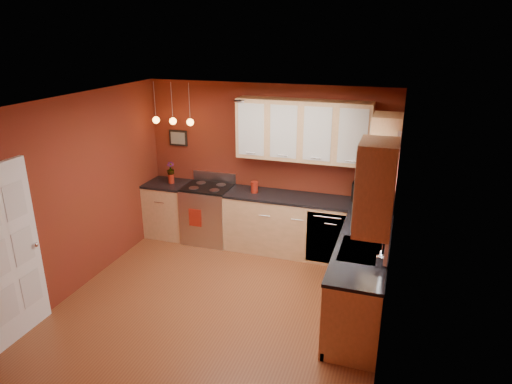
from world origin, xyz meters
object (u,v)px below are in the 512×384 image
(gas_range, at_px, (209,213))
(coffee_maker, at_px, (359,193))
(sink, at_px, (362,252))
(red_canister, at_px, (254,187))
(soap_pump, at_px, (380,259))

(gas_range, bearing_deg, coffee_maker, 2.96)
(gas_range, xyz_separation_m, sink, (2.62, -1.50, 0.43))
(red_canister, bearing_deg, soap_pump, -41.82)
(red_canister, distance_m, coffee_maker, 1.60)
(red_canister, bearing_deg, sink, -39.53)
(gas_range, distance_m, red_canister, 0.97)
(gas_range, relative_size, red_canister, 6.27)
(gas_range, relative_size, soap_pump, 6.43)
(sink, bearing_deg, red_canister, 140.47)
(coffee_maker, bearing_deg, red_canister, -173.30)
(red_canister, relative_size, coffee_maker, 0.62)
(sink, distance_m, red_canister, 2.36)
(gas_range, height_order, sink, sink)
(red_canister, distance_m, soap_pump, 2.73)
(red_canister, height_order, soap_pump, red_canister)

